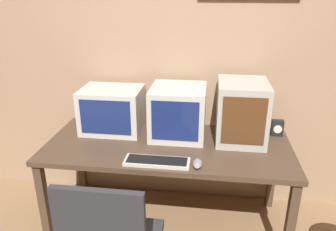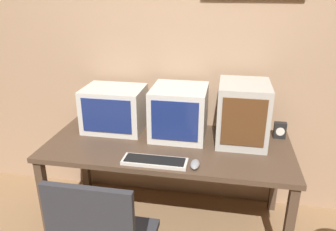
{
  "view_description": "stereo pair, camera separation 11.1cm",
  "coord_description": "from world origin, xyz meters",
  "px_view_note": "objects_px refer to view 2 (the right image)",
  "views": [
    {
      "loc": [
        0.28,
        -1.09,
        1.77
      ],
      "look_at": [
        0.0,
        1.02,
        0.93
      ],
      "focal_mm": 35.0,
      "sensor_mm": 36.0,
      "label": 1
    },
    {
      "loc": [
        0.39,
        -1.08,
        1.77
      ],
      "look_at": [
        0.0,
        1.02,
        0.93
      ],
      "focal_mm": 35.0,
      "sensor_mm": 36.0,
      "label": 2
    }
  ],
  "objects_px": {
    "monitor_center": "(179,112)",
    "desk_clock": "(280,130)",
    "monitor_right": "(243,113)",
    "keyboard_main": "(155,161)",
    "mouse_near_keyboard": "(195,164)",
    "monitor_left": "(114,109)"
  },
  "relations": [
    {
      "from": "mouse_near_keyboard",
      "to": "monitor_right",
      "type": "bearing_deg",
      "value": 56.66
    },
    {
      "from": "keyboard_main",
      "to": "desk_clock",
      "type": "relative_size",
      "value": 3.43
    },
    {
      "from": "monitor_center",
      "to": "keyboard_main",
      "type": "distance_m",
      "value": 0.49
    },
    {
      "from": "desk_clock",
      "to": "monitor_right",
      "type": "bearing_deg",
      "value": -160.37
    },
    {
      "from": "monitor_center",
      "to": "mouse_near_keyboard",
      "type": "bearing_deg",
      "value": -69.16
    },
    {
      "from": "monitor_left",
      "to": "mouse_near_keyboard",
      "type": "distance_m",
      "value": 0.85
    },
    {
      "from": "monitor_center",
      "to": "mouse_near_keyboard",
      "type": "xyz_separation_m",
      "value": [
        0.17,
        -0.45,
        -0.17
      ]
    },
    {
      "from": "monitor_right",
      "to": "desk_clock",
      "type": "distance_m",
      "value": 0.34
    },
    {
      "from": "mouse_near_keyboard",
      "to": "keyboard_main",
      "type": "bearing_deg",
      "value": 179.87
    },
    {
      "from": "monitor_center",
      "to": "desk_clock",
      "type": "distance_m",
      "value": 0.77
    },
    {
      "from": "monitor_left",
      "to": "keyboard_main",
      "type": "relative_size",
      "value": 1.09
    },
    {
      "from": "monitor_right",
      "to": "desk_clock",
      "type": "bearing_deg",
      "value": 19.63
    },
    {
      "from": "keyboard_main",
      "to": "monitor_center",
      "type": "bearing_deg",
      "value": 79.14
    },
    {
      "from": "monitor_left",
      "to": "monitor_center",
      "type": "relative_size",
      "value": 1.11
    },
    {
      "from": "keyboard_main",
      "to": "mouse_near_keyboard",
      "type": "bearing_deg",
      "value": -0.13
    },
    {
      "from": "monitor_right",
      "to": "monitor_left",
      "type": "bearing_deg",
      "value": 177.72
    },
    {
      "from": "monitor_center",
      "to": "keyboard_main",
      "type": "xyz_separation_m",
      "value": [
        -0.09,
        -0.45,
        -0.18
      ]
    },
    {
      "from": "monitor_left",
      "to": "desk_clock",
      "type": "relative_size",
      "value": 3.73
    },
    {
      "from": "monitor_right",
      "to": "keyboard_main",
      "type": "relative_size",
      "value": 1.04
    },
    {
      "from": "keyboard_main",
      "to": "desk_clock",
      "type": "height_order",
      "value": "desk_clock"
    },
    {
      "from": "monitor_center",
      "to": "monitor_left",
      "type": "bearing_deg",
      "value": 177.42
    },
    {
      "from": "monitor_left",
      "to": "monitor_center",
      "type": "bearing_deg",
      "value": -2.58
    }
  ]
}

